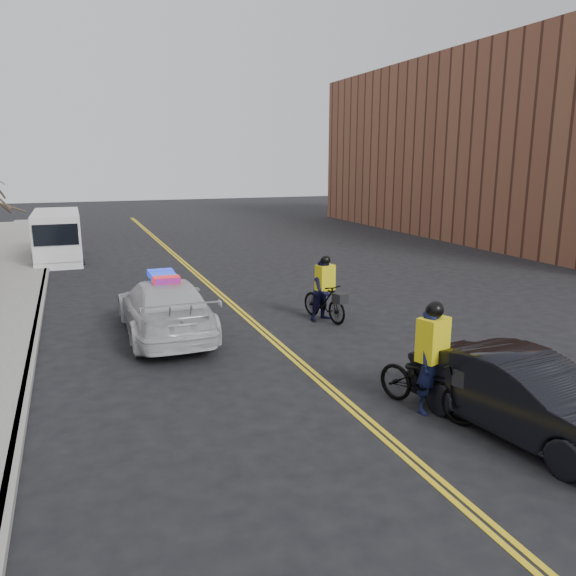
# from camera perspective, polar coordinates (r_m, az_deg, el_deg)

# --- Properties ---
(ground) EXTENTS (120.00, 120.00, 0.00)m
(ground) POSITION_cam_1_polar(r_m,az_deg,el_deg) (13.22, 1.86, -8.19)
(ground) COLOR black
(ground) RESTS_ON ground
(center_line_left) EXTENTS (0.10, 60.00, 0.01)m
(center_line_left) POSITION_cam_1_polar(r_m,az_deg,el_deg) (20.48, -7.12, -0.65)
(center_line_left) COLOR yellow
(center_line_left) RESTS_ON ground
(center_line_right) EXTENTS (0.10, 60.00, 0.01)m
(center_line_right) POSITION_cam_1_polar(r_m,az_deg,el_deg) (20.52, -6.68, -0.61)
(center_line_right) COLOR yellow
(center_line_right) RESTS_ON ground
(curb) EXTENTS (0.20, 60.00, 0.15)m
(curb) POSITION_cam_1_polar(r_m,az_deg,el_deg) (19.94, -23.85, -1.83)
(curb) COLOR gray
(curb) RESTS_ON ground
(building_across) EXTENTS (12.00, 30.00, 11.00)m
(building_across) POSITION_cam_1_polar(r_m,az_deg,el_deg) (39.79, 21.88, 13.01)
(building_across) COLOR brown
(building_across) RESTS_ON ground
(police_cruiser) EXTENTS (2.22, 5.46, 1.74)m
(police_cruiser) POSITION_cam_1_polar(r_m,az_deg,el_deg) (15.83, -12.41, -1.90)
(police_cruiser) COLOR silver
(police_cruiser) RESTS_ON ground
(dark_sedan) EXTENTS (2.23, 4.57, 1.44)m
(dark_sedan) POSITION_cam_1_polar(r_m,az_deg,el_deg) (10.78, 22.98, -10.13)
(dark_sedan) COLOR black
(dark_sedan) RESTS_ON ground
(cargo_van) EXTENTS (2.22, 5.65, 2.36)m
(cargo_van) POSITION_cam_1_polar(r_m,az_deg,el_deg) (29.18, -22.35, 4.79)
(cargo_van) COLOR white
(cargo_van) RESTS_ON ground
(cyclist_near) EXTENTS (1.48, 2.37, 2.19)m
(cyclist_near) POSITION_cam_1_polar(r_m,az_deg,el_deg) (11.17, 14.36, -8.45)
(cyclist_near) COLOR black
(cyclist_near) RESTS_ON ground
(cyclist_far) EXTENTS (1.03, 2.05, 2.00)m
(cyclist_far) POSITION_cam_1_polar(r_m,az_deg,el_deg) (16.93, 3.79, -0.70)
(cyclist_far) COLOR black
(cyclist_far) RESTS_ON ground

